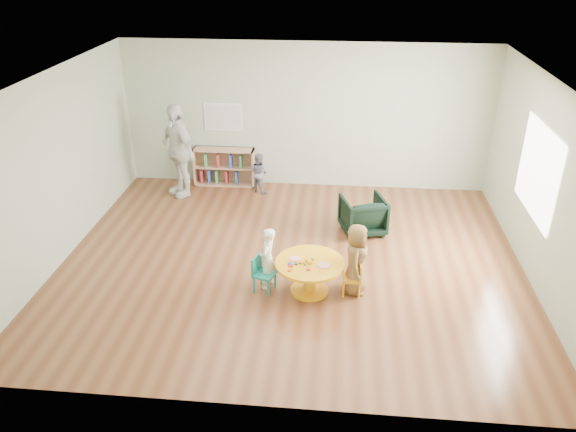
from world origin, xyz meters
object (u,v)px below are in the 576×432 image
at_px(child_left, 268,258).
at_px(toddler, 259,173).
at_px(bookshelf, 224,167).
at_px(adult_caretaker, 178,150).
at_px(kid_chair_right, 354,277).
at_px(activity_table, 310,271).
at_px(child_right, 356,259).
at_px(armchair, 363,215).
at_px(kid_chair_left, 262,272).

xyz_separation_m(child_left, toddler, (-0.60, 3.27, -0.07)).
height_order(bookshelf, adult_caretaker, adult_caretaker).
distance_m(kid_chair_right, adult_caretaker, 4.55).
bearing_deg(bookshelf, child_left, -69.38).
distance_m(activity_table, toddler, 3.55).
bearing_deg(child_right, toddler, 34.38).
bearing_deg(child_left, child_right, 98.91).
height_order(kid_chair_right, adult_caretaker, adult_caretaker).
xyz_separation_m(toddler, adult_caretaker, (-1.48, -0.25, 0.50)).
relative_size(armchair, child_right, 0.67).
bearing_deg(child_left, kid_chair_right, 96.12).
relative_size(activity_table, child_right, 0.93).
relative_size(kid_chair_left, adult_caretaker, 0.29).
relative_size(activity_table, bookshelf, 0.81).
relative_size(activity_table, toddler, 1.23).
bearing_deg(child_left, armchair, 151.48).
distance_m(kid_chair_left, bookshelf, 3.88).
bearing_deg(adult_caretaker, kid_chair_left, -12.22).
bearing_deg(child_left, kid_chair_left, -30.81).
xyz_separation_m(kid_chair_left, adult_caretaker, (-2.01, 3.10, 0.61)).
bearing_deg(child_right, bookshelf, 40.97).
xyz_separation_m(kid_chair_right, bookshelf, (-2.56, 3.64, 0.10)).
bearing_deg(child_right, activity_table, 102.10).
bearing_deg(bookshelf, adult_caretaker, -142.47).
distance_m(kid_chair_right, child_right, 0.26).
bearing_deg(activity_table, adult_caretaker, 130.86).
distance_m(armchair, child_left, 2.26).
height_order(armchair, child_left, child_left).
xyz_separation_m(kid_chair_right, child_right, (0.01, 0.06, 0.25)).
bearing_deg(kid_chair_right, adult_caretaker, 46.28).
relative_size(armchair, toddler, 0.88).
xyz_separation_m(bookshelf, toddler, (0.75, -0.31, 0.03)).
xyz_separation_m(activity_table, kid_chair_left, (-0.67, -0.01, -0.05)).
xyz_separation_m(bookshelf, child_left, (1.35, -3.58, 0.09)).
bearing_deg(kid_chair_right, activity_table, 90.85).
bearing_deg(adult_caretaker, armchair, 25.25).
xyz_separation_m(kid_chair_right, adult_caretaker, (-3.29, 3.08, 0.62)).
bearing_deg(armchair, child_left, 34.94).
xyz_separation_m(armchair, toddler, (-1.97, 1.48, 0.08)).
xyz_separation_m(armchair, adult_caretaker, (-3.45, 1.23, 0.57)).
height_order(child_right, toddler, child_right).
bearing_deg(child_right, child_left, 95.22).
xyz_separation_m(kid_chair_left, child_right, (1.30, 0.08, 0.24)).
relative_size(activity_table, adult_caretaker, 0.54).
height_order(activity_table, child_right, child_right).
relative_size(bookshelf, child_left, 1.31).
bearing_deg(toddler, child_right, 149.72).
bearing_deg(toddler, bookshelf, 8.23).
height_order(bookshelf, toddler, toddler).
height_order(kid_chair_right, armchair, armchair).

